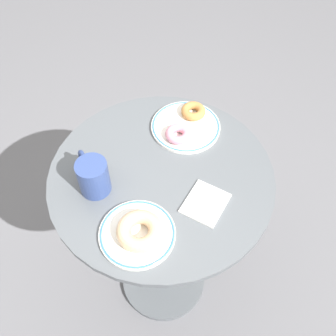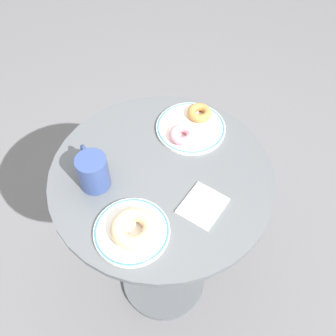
# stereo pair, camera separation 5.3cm
# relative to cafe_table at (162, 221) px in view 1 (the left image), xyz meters

# --- Properties ---
(ground_plane) EXTENTS (7.00, 7.00, 0.02)m
(ground_plane) POSITION_rel_cafe_table_xyz_m (0.00, 0.00, -0.53)
(ground_plane) COLOR slate
(cafe_table) EXTENTS (0.63, 0.63, 0.78)m
(cafe_table) POSITION_rel_cafe_table_xyz_m (0.00, 0.00, 0.00)
(cafe_table) COLOR #565B60
(cafe_table) RESTS_ON ground
(plate_left) EXTENTS (0.19, 0.19, 0.01)m
(plate_left) POSITION_rel_cafe_table_xyz_m (-0.19, -0.04, 0.27)
(plate_left) COLOR white
(plate_left) RESTS_ON cafe_table
(plate_right) EXTENTS (0.21, 0.21, 0.01)m
(plate_right) POSITION_rel_cafe_table_xyz_m (0.19, 0.03, 0.27)
(plate_right) COLOR white
(plate_right) RESTS_ON cafe_table
(donut_glazed) EXTENTS (0.15, 0.15, 0.04)m
(donut_glazed) POSITION_rel_cafe_table_xyz_m (-0.19, -0.05, 0.29)
(donut_glazed) COLOR #E0B789
(donut_glazed) RESTS_ON plate_left
(donut_old_fashioned) EXTENTS (0.08, 0.08, 0.03)m
(donut_old_fashioned) POSITION_rel_cafe_table_xyz_m (0.24, 0.03, 0.28)
(donut_old_fashioned) COLOR #BC7F42
(donut_old_fashioned) RESTS_ON plate_right
(donut_pink_frosted) EXTENTS (0.08, 0.08, 0.03)m
(donut_pink_frosted) POSITION_rel_cafe_table_xyz_m (0.14, 0.02, 0.28)
(donut_pink_frosted) COLOR pink
(donut_pink_frosted) RESTS_ON plate_right
(paper_napkin) EXTENTS (0.12, 0.10, 0.01)m
(paper_napkin) POSITION_rel_cafe_table_xyz_m (-0.02, -0.15, 0.26)
(paper_napkin) COLOR white
(paper_napkin) RESTS_ON cafe_table
(coffee_mug) EXTENTS (0.09, 0.12, 0.10)m
(coffee_mug) POSITION_rel_cafe_table_xyz_m (-0.13, 0.13, 0.31)
(coffee_mug) COLOR #334784
(coffee_mug) RESTS_ON cafe_table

